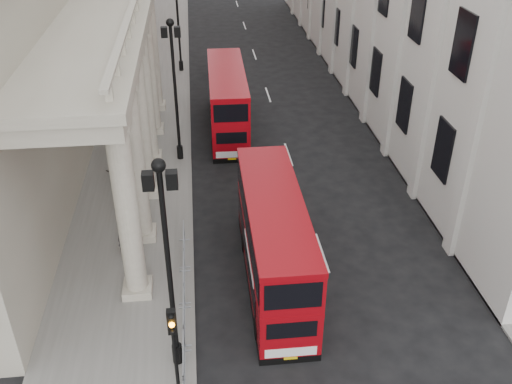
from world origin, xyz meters
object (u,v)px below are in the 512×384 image
(lamp_post_south, at_px, (168,256))
(bus_near, at_px, (274,240))
(lamp_post_mid, at_px, (175,82))
(pedestrian_a, at_px, (124,239))
(lamp_post_north, at_px, (177,12))
(traffic_light, at_px, (174,343))
(bus_far, at_px, (227,100))
(pedestrian_c, at_px, (125,139))
(pedestrian_b, at_px, (113,171))

(lamp_post_south, height_order, bus_near, lamp_post_south)
(lamp_post_mid, bearing_deg, pedestrian_a, -104.72)
(lamp_post_north, xyz_separation_m, bus_near, (4.08, -27.72, -2.76))
(lamp_post_mid, xyz_separation_m, traffic_light, (0.10, -18.02, -1.80))
(bus_near, xyz_separation_m, bus_far, (-0.93, 15.67, -0.01))
(traffic_light, bearing_deg, pedestrian_c, 99.99)
(traffic_light, bearing_deg, bus_far, 82.10)
(lamp_post_north, relative_size, pedestrian_b, 5.46)
(traffic_light, relative_size, bus_far, 0.45)
(lamp_post_south, height_order, traffic_light, lamp_post_south)
(bus_near, distance_m, bus_far, 15.69)
(lamp_post_south, bearing_deg, pedestrian_b, 105.20)
(lamp_post_south, height_order, lamp_post_mid, same)
(lamp_post_mid, xyz_separation_m, pedestrian_a, (-2.43, -9.26, -3.96))
(lamp_post_mid, height_order, pedestrian_a, lamp_post_mid)
(traffic_light, height_order, pedestrian_b, traffic_light)
(bus_far, distance_m, pedestrian_b, 9.50)
(lamp_post_south, distance_m, bus_far, 20.39)
(traffic_light, distance_m, pedestrian_b, 16.06)
(bus_near, relative_size, pedestrian_b, 6.25)
(pedestrian_a, height_order, pedestrian_c, pedestrian_a)
(pedestrian_a, bearing_deg, lamp_post_south, -95.05)
(bus_near, height_order, pedestrian_c, bus_near)
(lamp_post_north, xyz_separation_m, pedestrian_a, (-2.43, -25.26, -3.96))
(lamp_post_north, bearing_deg, lamp_post_south, -90.00)
(bus_near, xyz_separation_m, pedestrian_c, (-7.39, 13.09, -1.23))
(traffic_light, height_order, pedestrian_c, traffic_light)
(bus_far, bearing_deg, bus_near, -85.63)
(bus_near, height_order, pedestrian_a, bus_near)
(lamp_post_south, relative_size, lamp_post_north, 1.00)
(traffic_light, bearing_deg, pedestrian_b, 103.64)
(lamp_post_north, height_order, pedestrian_b, lamp_post_north)
(lamp_post_north, distance_m, pedestrian_c, 15.52)
(bus_far, relative_size, pedestrian_b, 6.25)
(bus_far, xyz_separation_m, pedestrian_b, (-6.80, -6.51, -1.26))
(lamp_post_south, relative_size, bus_near, 0.87)
(lamp_post_mid, height_order, bus_near, lamp_post_mid)
(traffic_light, height_order, pedestrian_a, traffic_light)
(bus_far, height_order, pedestrian_a, bus_far)
(bus_far, relative_size, pedestrian_c, 6.00)
(lamp_post_south, xyz_separation_m, bus_far, (3.15, 19.95, -2.77))
(bus_far, xyz_separation_m, pedestrian_a, (-5.58, -13.21, -1.19))
(pedestrian_a, bearing_deg, pedestrian_c, 69.86)
(lamp_post_north, bearing_deg, lamp_post_mid, -90.00)
(lamp_post_south, distance_m, traffic_light, 2.71)
(lamp_post_north, relative_size, bus_far, 0.87)
(traffic_light, bearing_deg, lamp_post_north, 90.17)
(traffic_light, xyz_separation_m, pedestrian_c, (-3.42, 19.40, -2.19))
(pedestrian_b, bearing_deg, bus_near, 105.76)
(bus_near, distance_m, pedestrian_b, 12.05)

